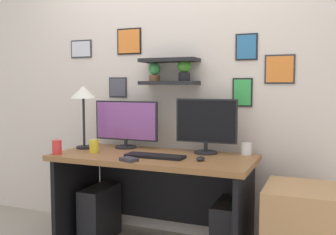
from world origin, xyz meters
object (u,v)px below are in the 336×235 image
(water_cup, at_px, (57,147))
(monitor_left, at_px, (126,123))
(computer_tower_left, at_px, (100,213))
(monitor_right, at_px, (206,124))
(desk_lamp, at_px, (83,97))
(computer_mouse, at_px, (201,159))
(pen_cup, at_px, (94,146))
(drawer_cabinet, at_px, (299,233))
(computer_tower_right, at_px, (228,230))
(keyboard, at_px, (155,156))
(desk, at_px, (156,181))
(scissors_tray, at_px, (129,159))
(coffee_mug, at_px, (246,149))

(water_cup, bearing_deg, monitor_left, 53.97)
(water_cup, bearing_deg, computer_tower_left, 58.13)
(monitor_right, distance_m, desk_lamp, 1.04)
(computer_mouse, bearing_deg, water_cup, -171.02)
(monitor_left, bearing_deg, monitor_right, -0.01)
(pen_cup, xyz_separation_m, drawer_cabinet, (1.53, 0.05, -0.49))
(drawer_cabinet, distance_m, computer_tower_right, 0.53)
(computer_mouse, distance_m, computer_tower_left, 1.06)
(drawer_cabinet, bearing_deg, keyboard, -176.68)
(desk, xyz_separation_m, monitor_left, (-0.35, 0.16, 0.42))
(desk, distance_m, computer_tower_left, 0.60)
(monitor_left, bearing_deg, water_cup, -126.03)
(monitor_right, height_order, keyboard, monitor_right)
(monitor_right, bearing_deg, computer_tower_right, -29.19)
(computer_tower_left, bearing_deg, pen_cup, -74.86)
(keyboard, height_order, scissors_tray, scissors_tray)
(coffee_mug, bearing_deg, monitor_left, -176.72)
(computer_mouse, relative_size, computer_tower_left, 0.20)
(computer_mouse, distance_m, desk_lamp, 1.14)
(desk, bearing_deg, coffee_mug, 18.90)
(monitor_left, xyz_separation_m, computer_mouse, (0.75, -0.30, -0.19))
(pen_cup, bearing_deg, coffee_mug, 17.58)
(keyboard, bearing_deg, pen_cup, 179.36)
(computer_mouse, bearing_deg, keyboard, -179.11)
(computer_mouse, distance_m, scissors_tray, 0.50)
(monitor_left, distance_m, keyboard, 0.54)
(desk, height_order, water_cup, water_cup)
(desk, relative_size, computer_tower_right, 3.57)
(keyboard, bearing_deg, scissors_tray, -119.66)
(monitor_right, xyz_separation_m, keyboard, (-0.30, -0.30, -0.21))
(coffee_mug, relative_size, computer_tower_right, 0.21)
(scissors_tray, xyz_separation_m, computer_tower_right, (0.61, 0.38, -0.55))
(desk_lamp, distance_m, computer_tower_left, 0.97)
(desk_lamp, relative_size, water_cup, 4.72)
(monitor_right, distance_m, coffee_mug, 0.35)
(monitor_left, relative_size, computer_tower_right, 1.35)
(computer_tower_left, bearing_deg, computer_tower_right, 3.07)
(desk, xyz_separation_m, pen_cup, (-0.47, -0.13, 0.26))
(computer_tower_right, bearing_deg, desk, -175.07)
(monitor_left, bearing_deg, scissors_tray, -59.72)
(monitor_left, height_order, water_cup, monitor_left)
(coffee_mug, xyz_separation_m, drawer_cabinet, (0.41, -0.30, -0.49))
(computer_tower_right, bearing_deg, computer_tower_left, -176.93)
(computer_tower_left, xyz_separation_m, computer_tower_right, (1.06, 0.06, -0.01))
(desk, xyz_separation_m, keyboard, (0.05, -0.14, 0.22))
(monitor_right, bearing_deg, scissors_tray, -129.22)
(monitor_left, xyz_separation_m, computer_tower_left, (-0.16, -0.17, -0.74))
(drawer_cabinet, relative_size, computer_tower_left, 1.41)
(scissors_tray, relative_size, computer_tower_right, 0.28)
(keyboard, distance_m, computer_mouse, 0.35)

